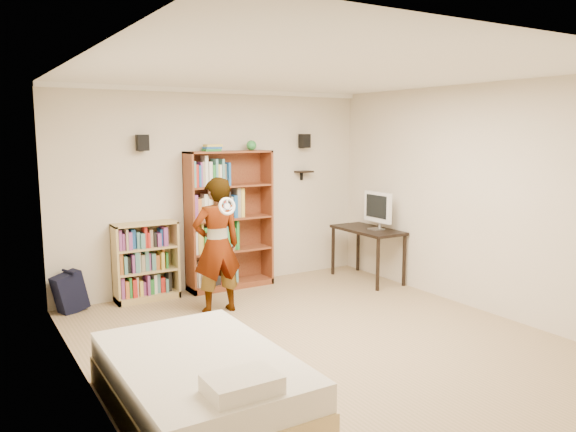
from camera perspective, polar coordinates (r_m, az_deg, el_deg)
name	(u,v)px	position (r m, az deg, el deg)	size (l,w,h in m)	color
ground	(320,341)	(5.92, 3.30, -12.59)	(4.50, 5.00, 0.01)	tan
room_shell	(322,170)	(5.54, 3.46, 4.66)	(4.52, 5.02, 2.71)	beige
crown_molding	(323,75)	(5.55, 3.55, 14.06)	(4.50, 5.00, 0.06)	white
speaker_left	(142,143)	(7.25, -14.57, 7.22)	(0.14, 0.12, 0.20)	black
speaker_right	(305,141)	(8.27, 1.69, 7.63)	(0.14, 0.12, 0.20)	black
wall_shelf	(304,172)	(8.30, 1.64, 4.53)	(0.25, 0.16, 0.03)	black
tall_bookshelf	(230,220)	(7.69, -5.95, -0.43)	(1.19, 0.35, 1.88)	brown
low_bookshelf	(146,261)	(7.38, -14.22, -4.50)	(0.80, 0.30, 1.00)	tan
computer_desk	(367,254)	(8.21, 8.05, -3.87)	(0.56, 1.11, 0.76)	black
imac	(377,211)	(8.03, 8.99, 0.52)	(0.11, 0.53, 0.53)	white
daybed	(200,376)	(4.52, -8.88, -15.77)	(1.24, 1.91, 0.56)	silver
person	(217,245)	(6.67, -7.24, -2.99)	(0.59, 0.39, 1.62)	black
wii_wheel	(227,206)	(6.32, -6.21, 0.99)	(0.20, 0.20, 0.04)	white
navy_bag	(70,292)	(7.22, -21.29, -7.19)	(0.37, 0.24, 0.50)	black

